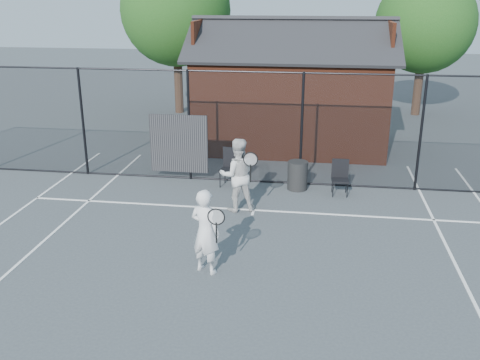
# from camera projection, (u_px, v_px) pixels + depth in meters

# --- Properties ---
(ground) EXTENTS (80.00, 80.00, 0.00)m
(ground) POSITION_uv_depth(u_px,v_px,m) (234.00, 272.00, 9.86)
(ground) COLOR #3F4548
(ground) RESTS_ON ground
(court_lines) EXTENTS (11.02, 18.00, 0.01)m
(court_lines) POSITION_uv_depth(u_px,v_px,m) (222.00, 311.00, 8.62)
(court_lines) COLOR white
(court_lines) RESTS_ON ground
(fence) EXTENTS (22.04, 3.00, 3.00)m
(fence) POSITION_uv_depth(u_px,v_px,m) (252.00, 130.00, 14.09)
(fence) COLOR black
(fence) RESTS_ON ground
(clubhouse) EXTENTS (6.50, 4.36, 4.19)m
(clubhouse) POSITION_uv_depth(u_px,v_px,m) (291.00, 97.00, 17.67)
(clubhouse) COLOR #5F2816
(clubhouse) RESTS_ON ground
(tree_left) EXTENTS (4.48, 4.48, 6.44)m
(tree_left) POSITION_uv_depth(u_px,v_px,m) (176.00, 11.00, 21.70)
(tree_left) COLOR #361E15
(tree_left) RESTS_ON ground
(tree_right) EXTENTS (3.97, 3.97, 5.70)m
(tree_right) POSITION_uv_depth(u_px,v_px,m) (425.00, 24.00, 21.43)
(tree_right) COLOR #361E15
(tree_right) RESTS_ON ground
(player_front) EXTENTS (0.77, 0.63, 1.61)m
(player_front) POSITION_uv_depth(u_px,v_px,m) (205.00, 231.00, 9.62)
(player_front) COLOR white
(player_front) RESTS_ON ground
(player_back) EXTENTS (1.02, 0.87, 1.74)m
(player_back) POSITION_uv_depth(u_px,v_px,m) (237.00, 175.00, 12.41)
(player_back) COLOR silver
(player_back) RESTS_ON ground
(chair_left) EXTENTS (0.55, 0.56, 0.98)m
(chair_left) POSITION_uv_depth(u_px,v_px,m) (229.00, 168.00, 14.11)
(chair_left) COLOR black
(chair_left) RESTS_ON ground
(chair_right) EXTENTS (0.44, 0.46, 0.88)m
(chair_right) POSITION_uv_depth(u_px,v_px,m) (340.00, 179.00, 13.47)
(chair_right) COLOR black
(chair_right) RESTS_ON ground
(waste_bin) EXTENTS (0.57, 0.57, 0.76)m
(waste_bin) POSITION_uv_depth(u_px,v_px,m) (298.00, 175.00, 13.90)
(waste_bin) COLOR black
(waste_bin) RESTS_ON ground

